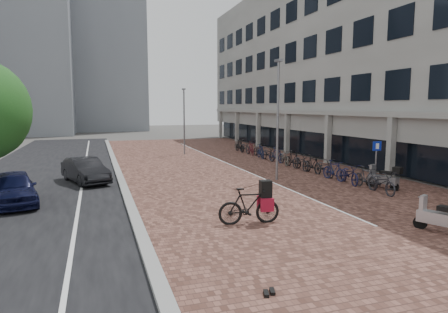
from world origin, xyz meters
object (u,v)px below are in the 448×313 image
Objects in this scene: scooter_front at (383,177)px; car_dark at (85,170)px; hero_bike at (249,205)px; car_navy at (14,188)px; scooter_back at (442,216)px; parking_sign at (376,157)px.

car_dark is at bearing 134.03° from scooter_front.
scooter_front is at bearing -61.19° from hero_bike.
car_dark is 2.36× the size of scooter_front.
car_navy reaches higher than scooter_front.
scooter_back is at bearing -43.94° from car_navy.
car_dark is 1.84× the size of hero_bike.
scooter_front is 0.75× the size of parking_sign.
parking_sign reaches higher than car_dark.
hero_bike is 0.96× the size of parking_sign.
scooter_front reaches higher than scooter_back.
scooter_front is 1.17m from parking_sign.
scooter_back is at bearing -68.77° from car_dark.
scooter_front is at bearing 39.38° from scooter_back.
car_dark is 15.91m from scooter_back.
car_navy reaches higher than scooter_back.
parking_sign is at bearing -17.14° from car_navy.
car_navy is 1.77× the size of parking_sign.
car_navy is 2.36× the size of scooter_front.
parking_sign is (16.06, -1.42, 0.78)m from car_navy.
parking_sign reaches higher than scooter_back.
hero_bike reaches higher than car_dark.
scooter_front is (8.06, 3.19, -0.08)m from hero_bike.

